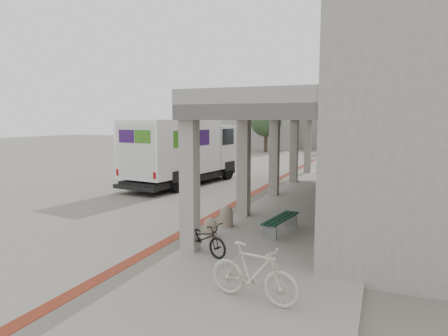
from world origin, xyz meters
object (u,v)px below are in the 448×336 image
at_px(utility_cabinet, 329,200).
at_px(bicycle_black, 203,238).
at_px(bicycle_cream, 253,273).
at_px(fedex_truck, 184,150).
at_px(bench, 281,222).

bearing_deg(utility_cabinet, bicycle_black, -100.22).
bearing_deg(utility_cabinet, bicycle_cream, -80.60).
relative_size(fedex_truck, bicycle_cream, 4.65).
relative_size(fedex_truck, utility_cabinet, 8.75).
bearing_deg(fedex_truck, bench, -38.46).
bearing_deg(bicycle_black, bench, -7.43).
bearing_deg(bicycle_black, fedex_truck, 49.67).
distance_m(bench, utility_cabinet, 3.13).
xyz_separation_m(bench, bicycle_black, (-1.29, -2.51, 0.08)).
xyz_separation_m(bench, utility_cabinet, (0.98, 2.97, 0.15)).
xyz_separation_m(bicycle_black, bicycle_cream, (1.90, -1.94, 0.12)).
bearing_deg(bicycle_black, bicycle_cream, -115.75).
distance_m(fedex_truck, bicycle_cream, 14.00).
relative_size(bench, utility_cabinet, 2.07).
bearing_deg(bench, bicycle_black, -109.01).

